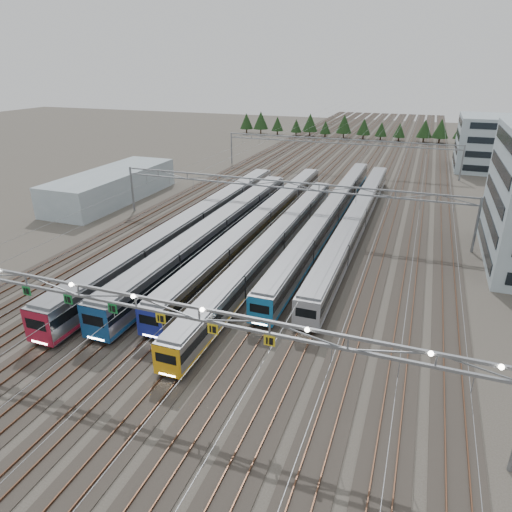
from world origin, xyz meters
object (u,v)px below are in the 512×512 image
(gantry_near, at_px, (135,305))
(depot_bldg_north, at_px, (506,144))
(gantry_mid, at_px, (283,190))
(train_a, at_px, (195,224))
(train_d, at_px, (275,242))
(train_c, at_px, (262,222))
(west_shed, at_px, (112,186))
(train_f, at_px, (357,219))
(train_e, at_px, (330,214))
(train_b, at_px, (217,231))
(gantry_far, at_px, (338,145))

(gantry_near, bearing_deg, depot_bldg_north, 69.22)
(gantry_near, height_order, gantry_mid, gantry_near)
(train_a, height_order, train_d, train_a)
(train_c, bearing_deg, train_a, -150.52)
(train_a, distance_m, west_shed, 28.37)
(train_a, bearing_deg, gantry_near, -70.40)
(train_c, relative_size, gantry_mid, 1.13)
(train_a, height_order, depot_bldg_north, depot_bldg_north)
(train_a, relative_size, train_f, 0.98)
(train_e, xyz_separation_m, depot_bldg_north, (31.35, 56.21, 4.39))
(train_b, relative_size, depot_bldg_north, 2.48)
(train_c, height_order, west_shed, west_shed)
(train_e, bearing_deg, train_d, -106.57)
(train_d, distance_m, depot_bldg_north, 79.97)
(depot_bldg_north, bearing_deg, train_c, -122.23)
(train_c, relative_size, west_shed, 2.13)
(train_b, relative_size, gantry_mid, 0.97)
(train_c, bearing_deg, gantry_mid, 57.78)
(train_a, height_order, train_b, train_b)
(train_e, height_order, gantry_mid, gantry_mid)
(train_a, distance_m, train_c, 10.34)
(gantry_near, bearing_deg, train_c, 93.45)
(train_c, bearing_deg, train_d, -58.48)
(gantry_far, xyz_separation_m, depot_bldg_north, (38.10, 15.43, 0.06))
(train_b, height_order, train_e, train_b)
(train_b, height_order, gantry_near, gantry_near)
(train_d, xyz_separation_m, train_f, (9.00, 13.94, 0.11))
(train_a, relative_size, gantry_far, 1.11)
(train_f, bearing_deg, train_d, -122.84)
(west_shed, bearing_deg, train_c, -14.21)
(train_c, bearing_deg, gantry_far, 87.35)
(train_b, bearing_deg, train_d, -3.22)
(train_d, distance_m, gantry_far, 56.13)
(train_a, height_order, gantry_mid, gantry_mid)
(train_c, relative_size, gantry_far, 1.13)
(train_c, relative_size, train_e, 0.94)
(train_e, distance_m, gantry_far, 41.56)
(train_b, relative_size, gantry_near, 0.97)
(train_a, bearing_deg, train_f, 27.46)
(train_a, distance_m, gantry_near, 33.74)
(train_b, xyz_separation_m, depot_bldg_north, (44.85, 70.83, 4.11))
(train_e, relative_size, west_shed, 2.27)
(gantry_far, bearing_deg, train_c, -92.65)
(train_b, distance_m, depot_bldg_north, 83.94)
(train_d, bearing_deg, train_b, 176.78)
(train_b, height_order, gantry_mid, gantry_mid)
(train_d, relative_size, train_f, 0.91)
(gantry_near, distance_m, depot_bldg_north, 107.54)
(train_d, bearing_deg, gantry_near, -94.50)
(train_b, bearing_deg, depot_bldg_north, 57.66)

